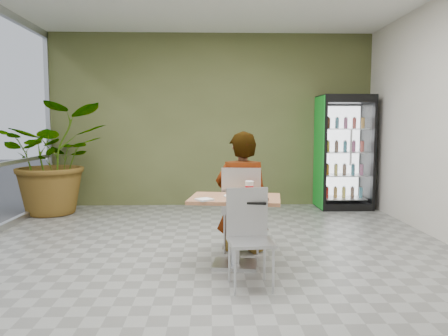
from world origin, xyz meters
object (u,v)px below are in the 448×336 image
Objects in this scene: beverage_fridge at (344,152)px; seated_woman at (242,204)px; dining_table at (235,217)px; chair_far at (241,203)px; cafeteria_tray at (248,201)px; soda_cup at (249,189)px; chair_near at (249,229)px; potted_plant at (54,159)px.

seated_woman is at bearing -127.36° from beverage_fridge.
dining_table is 1.01× the size of chair_far.
soda_cup is at bearing 82.45° from cafeteria_tray.
potted_plant is at bearing 124.97° from chair_near.
cafeteria_tray is 0.19× the size of beverage_fridge.
soda_cup is at bearing -43.27° from potted_plant.
beverage_fridge is at bearing 56.70° from dining_table.
chair_far is 1.12× the size of chair_near.
beverage_fridge is (2.01, 3.24, 0.19)m from soda_cup.
chair_far is at bearing -38.71° from potted_plant.
chair_far is at bearing 96.19° from soda_cup.
seated_woman is 0.90m from cafeteria_tray.
potted_plant reaches higher than chair_far.
chair_near is at bearing -48.97° from potted_plant.
potted_plant is at bearing -176.46° from beverage_fridge.
soda_cup is at bearing 18.45° from dining_table.
chair_far reaches higher than soda_cup.
dining_table is at bearing 85.03° from seated_woman.
beverage_fridge is (2.16, 3.29, 0.49)m from dining_table.
beverage_fridge is (2.05, 3.59, 0.26)m from cafeteria_tray.
beverage_fridge is 5.10m from potted_plant.
beverage_fridge reaches higher than soda_cup.
soda_cup is (0.15, 0.05, 0.29)m from dining_table.
dining_table is 0.59× the size of seated_woman.
potted_plant is (-5.08, -0.34, -0.08)m from beverage_fridge.
chair_far is at bearing 83.68° from chair_near.
seated_woman is 10.65× the size of soda_cup.
seated_woman is (0.11, 0.58, 0.03)m from dining_table.
soda_cup is 3.82m from beverage_fridge.
soda_cup is at bearing 78.42° from chair_near.
soda_cup is 0.42× the size of cafeteria_tray.
chair_near is 0.52× the size of seated_woman.
beverage_fridge is at bearing 3.86° from potted_plant.
potted_plant is (-3.04, 2.37, 0.38)m from seated_woman.
dining_table is 6.30× the size of soda_cup.
soda_cup is 0.36m from cafeteria_tray.
chair_far is at bearing 78.83° from dining_table.
cafeteria_tray is (0.11, -0.30, 0.23)m from dining_table.
dining_table is 0.50× the size of beverage_fridge.
seated_woman is (0.02, 1.10, 0.03)m from chair_near.
chair_near is at bearing -118.72° from beverage_fridge.
seated_woman reaches higher than dining_table.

